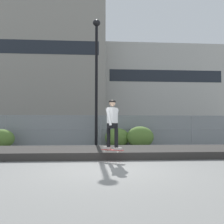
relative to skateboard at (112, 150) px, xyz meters
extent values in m
plane|color=slate|center=(-0.25, -1.38, -0.40)|extent=(120.00, 120.00, 0.00)
cube|color=#33302D|center=(-0.25, 1.87, -0.26)|extent=(16.43, 3.22, 0.28)
cube|color=#B22D2D|center=(0.00, 0.00, 0.00)|extent=(0.78, 0.61, 0.02)
cylinder|color=silver|center=(0.27, -0.07, -0.03)|extent=(0.06, 0.05, 0.05)
cylinder|color=silver|center=(0.17, -0.22, -0.03)|extent=(0.06, 0.05, 0.05)
cylinder|color=silver|center=(-0.17, 0.22, -0.03)|extent=(0.06, 0.05, 0.05)
cylinder|color=silver|center=(-0.27, 0.07, -0.03)|extent=(0.06, 0.05, 0.05)
cube|color=#99999E|center=(0.22, -0.14, -0.01)|extent=(0.12, 0.14, 0.01)
cube|color=#99999E|center=(-0.22, 0.14, -0.01)|extent=(0.12, 0.14, 0.01)
cube|color=#B2ADA8|center=(0.18, -0.12, 0.06)|extent=(0.29, 0.24, 0.09)
cube|color=#B2ADA8|center=(-0.18, 0.12, 0.06)|extent=(0.29, 0.24, 0.09)
cylinder|color=black|center=(0.13, -0.09, 0.42)|extent=(0.13, 0.13, 0.64)
cylinder|color=black|center=(-0.13, 0.09, 0.42)|extent=(0.13, 0.13, 0.64)
cube|color=black|center=(0.00, 0.00, 0.83)|extent=(0.39, 0.42, 0.18)
cube|color=white|center=(0.00, 0.00, 1.19)|extent=(0.39, 0.44, 0.54)
cylinder|color=white|center=(0.14, 0.20, 1.13)|extent=(0.24, 0.20, 0.58)
cylinder|color=white|center=(-0.14, -0.20, 1.13)|extent=(0.24, 0.20, 0.58)
sphere|color=tan|center=(0.00, 0.00, 1.62)|extent=(0.21, 0.21, 0.21)
cylinder|color=black|center=(0.00, 0.00, 1.67)|extent=(0.24, 0.24, 0.05)
cylinder|color=gray|center=(-5.82, 6.06, 0.53)|extent=(0.06, 0.06, 1.85)
cylinder|color=gray|center=(-0.25, 6.06, 0.53)|extent=(0.06, 0.06, 1.85)
cylinder|color=gray|center=(5.33, 6.06, 0.53)|extent=(0.06, 0.06, 1.85)
cylinder|color=gray|center=(-0.25, 6.06, 1.41)|extent=(22.31, 0.04, 0.04)
cylinder|color=gray|center=(-0.25, 6.06, 0.62)|extent=(22.31, 0.04, 0.04)
cylinder|color=gray|center=(-0.25, 6.06, -0.34)|extent=(22.31, 0.04, 0.04)
cube|color=gray|center=(-0.25, 6.06, 0.53)|extent=(22.31, 0.01, 1.85)
cylinder|color=black|center=(-0.55, 5.21, 3.08)|extent=(0.16, 0.16, 6.96)
ellipsoid|color=black|center=(-0.55, 5.21, 6.74)|extent=(0.44, 0.44, 0.36)
cube|color=#474C54|center=(-3.34, 9.83, 0.27)|extent=(4.51, 2.08, 0.70)
cube|color=#23282D|center=(-3.54, 9.84, 0.94)|extent=(2.30, 1.74, 0.64)
cylinder|color=black|center=(-1.93, 10.59, -0.08)|extent=(0.65, 0.28, 0.64)
cylinder|color=black|center=(-2.04, 8.89, -0.08)|extent=(0.65, 0.28, 0.64)
cylinder|color=black|center=(-4.65, 10.77, -0.08)|extent=(0.65, 0.28, 0.64)
cylinder|color=black|center=(-4.76, 9.06, -0.08)|extent=(0.65, 0.28, 0.64)
cube|color=maroon|center=(1.96, 9.51, 0.27)|extent=(4.42, 1.84, 0.70)
cube|color=#23282D|center=(1.76, 9.51, 0.94)|extent=(2.21, 1.62, 0.64)
cylinder|color=black|center=(3.32, 10.37, -0.08)|extent=(0.64, 0.25, 0.64)
cylinder|color=black|center=(3.34, 8.67, -0.08)|extent=(0.64, 0.25, 0.64)
cylinder|color=black|center=(0.59, 10.35, -0.08)|extent=(0.64, 0.25, 0.64)
cylinder|color=black|center=(0.61, 8.64, -0.08)|extent=(0.64, 0.25, 0.64)
cube|color=#566B4C|center=(7.43, 9.55, 0.27)|extent=(4.44, 1.91, 0.70)
cube|color=#23282D|center=(7.23, 9.55, 0.94)|extent=(2.24, 1.65, 0.64)
cylinder|color=black|center=(8.77, 10.44, -0.08)|extent=(0.65, 0.26, 0.64)
cylinder|color=black|center=(8.82, 8.73, -0.08)|extent=(0.65, 0.26, 0.64)
cylinder|color=black|center=(6.05, 10.38, -0.08)|extent=(0.65, 0.26, 0.64)
cylinder|color=black|center=(6.09, 8.67, -0.08)|extent=(0.65, 0.26, 0.64)
cube|color=gray|center=(-14.09, 40.34, 11.81)|extent=(30.42, 12.70, 24.42)
cube|color=#1E232B|center=(-14.09, 33.97, 14.74)|extent=(27.99, 0.04, 2.50)
cube|color=#B2AFA8|center=(14.13, 45.63, 8.97)|extent=(25.95, 10.70, 18.73)
cube|color=#1E232B|center=(14.13, 40.26, 11.21)|extent=(23.87, 0.04, 2.50)
ellipsoid|color=#567A33|center=(-5.67, 5.14, 0.12)|extent=(1.34, 1.10, 1.04)
ellipsoid|color=#567A33|center=(0.65, 5.41, 0.15)|extent=(1.41, 1.15, 1.09)
ellipsoid|color=#567A33|center=(1.93, 5.14, 0.20)|extent=(1.54, 1.26, 1.19)
camera|label=1|loc=(-0.57, -8.19, 0.85)|focal=38.15mm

